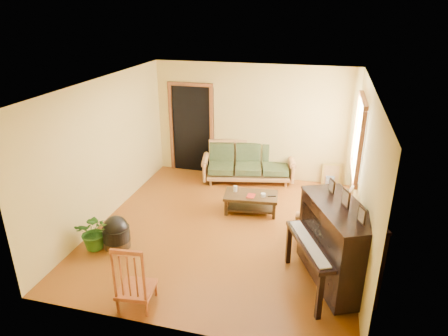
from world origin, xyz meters
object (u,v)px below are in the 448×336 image
(armchair, at_px, (323,213))
(sofa, at_px, (248,163))
(red_chair, at_px, (135,274))
(potted_plant, at_px, (95,231))
(footstool, at_px, (117,236))
(ceramic_crock, at_px, (330,182))
(coffee_table, at_px, (251,203))
(piano, at_px, (336,247))

(armchair, bearing_deg, sofa, 143.97)
(red_chair, bearing_deg, potted_plant, 133.86)
(potted_plant, bearing_deg, sofa, 60.33)
(footstool, bearing_deg, ceramic_crock, 44.40)
(coffee_table, relative_size, piano, 0.71)
(footstool, bearing_deg, armchair, 20.14)
(armchair, relative_size, potted_plant, 1.44)
(sofa, relative_size, ceramic_crock, 8.15)
(red_chair, bearing_deg, piano, 17.22)
(ceramic_crock, bearing_deg, red_chair, -118.63)
(piano, xyz_separation_m, footstool, (-3.48, 0.08, -0.42))
(sofa, distance_m, coffee_table, 1.50)
(armchair, distance_m, ceramic_crock, 2.15)
(sofa, xyz_separation_m, piano, (1.92, -3.28, 0.20))
(coffee_table, distance_m, potted_plant, 2.93)
(piano, bearing_deg, armchair, 74.38)
(piano, distance_m, red_chair, 2.78)
(coffee_table, xyz_separation_m, piano, (1.57, -1.85, 0.45))
(coffee_table, height_order, armchair, armchair)
(potted_plant, bearing_deg, armchair, 20.07)
(footstool, distance_m, ceramic_crock, 4.75)
(footstool, xyz_separation_m, ceramic_crock, (3.39, 3.32, -0.09))
(red_chair, height_order, ceramic_crock, red_chair)
(armchair, height_order, potted_plant, armchair)
(coffee_table, bearing_deg, potted_plant, -139.92)
(ceramic_crock, bearing_deg, potted_plant, -137.26)
(red_chair, xyz_separation_m, ceramic_crock, (2.45, 4.50, -0.37))
(coffee_table, distance_m, piano, 2.46)
(piano, bearing_deg, potted_plant, 156.11)
(red_chair, relative_size, ceramic_crock, 3.97)
(piano, bearing_deg, sofa, 95.81)
(red_chair, bearing_deg, sofa, 75.70)
(potted_plant, bearing_deg, ceramic_crock, 42.74)
(piano, bearing_deg, footstool, 154.28)
(coffee_table, relative_size, red_chair, 1.04)
(piano, xyz_separation_m, potted_plant, (-3.81, -0.04, -0.32))
(armchair, xyz_separation_m, red_chair, (-2.35, -2.38, 0.04))
(coffee_table, bearing_deg, armchair, -22.55)
(sofa, relative_size, red_chair, 2.05)
(coffee_table, height_order, piano, piano)
(piano, distance_m, footstool, 3.51)
(coffee_table, relative_size, potted_plant, 1.62)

